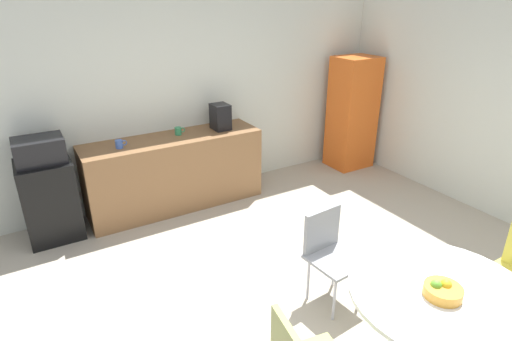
% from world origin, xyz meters
% --- Properties ---
extents(ground_plane, '(6.00, 6.00, 0.00)m').
position_xyz_m(ground_plane, '(0.00, 0.00, 0.00)').
color(ground_plane, '#B2A893').
extents(wall_back, '(6.00, 0.10, 2.60)m').
position_xyz_m(wall_back, '(0.00, 3.00, 1.30)').
color(wall_back, silver).
rests_on(wall_back, ground_plane).
extents(counter_block, '(2.14, 0.60, 0.90)m').
position_xyz_m(counter_block, '(-0.23, 2.65, 0.45)').
color(counter_block, brown).
rests_on(counter_block, ground_plane).
extents(mini_fridge, '(0.54, 0.54, 0.88)m').
position_xyz_m(mini_fridge, '(-1.64, 2.65, 0.44)').
color(mini_fridge, black).
rests_on(mini_fridge, ground_plane).
extents(microwave, '(0.48, 0.38, 0.26)m').
position_xyz_m(microwave, '(-1.64, 2.65, 1.01)').
color(microwave, black).
rests_on(microwave, mini_fridge).
extents(locker_cabinet, '(0.60, 0.50, 1.65)m').
position_xyz_m(locker_cabinet, '(2.55, 2.55, 0.83)').
color(locker_cabinet, orange).
rests_on(locker_cabinet, ground_plane).
extents(round_table, '(1.19, 1.19, 0.73)m').
position_xyz_m(round_table, '(0.37, -0.67, 0.61)').
color(round_table, silver).
rests_on(round_table, ground_plane).
extents(chair_gray, '(0.45, 0.45, 0.83)m').
position_xyz_m(chair_gray, '(0.29, 0.34, 0.52)').
color(chair_gray, silver).
rests_on(chair_gray, ground_plane).
extents(fruit_bowl, '(0.24, 0.24, 0.11)m').
position_xyz_m(fruit_bowl, '(0.33, -0.70, 0.77)').
color(fruit_bowl, gold).
rests_on(fruit_bowl, round_table).
extents(mug_white, '(0.13, 0.08, 0.09)m').
position_xyz_m(mug_white, '(-0.12, 2.71, 0.95)').
color(mug_white, '#338C59').
rests_on(mug_white, counter_block).
extents(mug_green, '(0.13, 0.08, 0.09)m').
position_xyz_m(mug_green, '(-0.85, 2.60, 0.95)').
color(mug_green, '#3F66BF').
rests_on(mug_green, counter_block).
extents(mug_red, '(0.13, 0.08, 0.09)m').
position_xyz_m(mug_red, '(0.50, 2.69, 0.95)').
color(mug_red, white).
rests_on(mug_red, counter_block).
extents(coffee_maker, '(0.20, 0.24, 0.32)m').
position_xyz_m(coffee_maker, '(0.42, 2.65, 1.06)').
color(coffee_maker, black).
rests_on(coffee_maker, counter_block).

